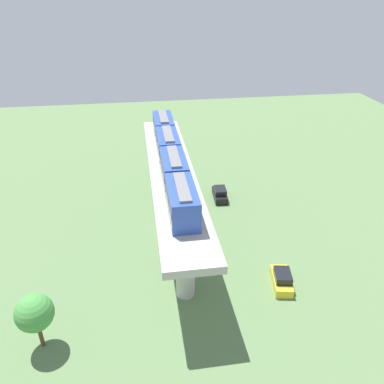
{
  "coord_description": "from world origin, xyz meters",
  "views": [
    {
      "loc": [
        3.64,
        40.44,
        28.21
      ],
      "look_at": [
        -2.5,
        -0.43,
        5.11
      ],
      "focal_mm": 35.52,
      "sensor_mm": 36.0,
      "label": 1
    }
  ],
  "objects_px": {
    "train": "(171,157)",
    "parked_car_yellow": "(282,279)",
    "parked_car_black": "(220,194)",
    "tree_near_viaduct": "(35,313)"
  },
  "relations": [
    {
      "from": "train",
      "to": "parked_car_yellow",
      "type": "height_order",
      "value": "train"
    },
    {
      "from": "parked_car_yellow",
      "to": "tree_near_viaduct",
      "type": "bearing_deg",
      "value": 20.42
    },
    {
      "from": "parked_car_black",
      "to": "tree_near_viaduct",
      "type": "distance_m",
      "value": 31.22
    },
    {
      "from": "parked_car_black",
      "to": "tree_near_viaduct",
      "type": "xyz_separation_m",
      "value": [
        20.91,
        22.97,
        3.17
      ]
    },
    {
      "from": "parked_car_yellow",
      "to": "tree_near_viaduct",
      "type": "distance_m",
      "value": 24.05
    },
    {
      "from": "parked_car_black",
      "to": "tree_near_viaduct",
      "type": "relative_size",
      "value": 0.77
    },
    {
      "from": "train",
      "to": "parked_car_black",
      "type": "xyz_separation_m",
      "value": [
        -7.62,
        -6.51,
        -9.3
      ]
    },
    {
      "from": "parked_car_yellow",
      "to": "tree_near_viaduct",
      "type": "relative_size",
      "value": 0.8
    },
    {
      "from": "parked_car_yellow",
      "to": "parked_car_black",
      "type": "bearing_deg",
      "value": -71.81
    },
    {
      "from": "parked_car_black",
      "to": "tree_near_viaduct",
      "type": "bearing_deg",
      "value": 51.06
    }
  ]
}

